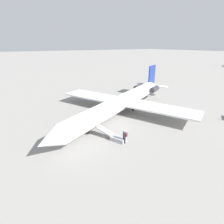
# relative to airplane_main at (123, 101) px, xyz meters

# --- Properties ---
(ground_plane) EXTENTS (600.00, 600.00, 0.00)m
(ground_plane) POSITION_rel_airplane_main_xyz_m (0.86, 0.40, -1.99)
(ground_plane) COLOR gray
(airplane_main) EXTENTS (30.14, 23.82, 6.66)m
(airplane_main) POSITION_rel_airplane_main_xyz_m (0.00, 0.00, 0.00)
(airplane_main) COLOR white
(airplane_main) RESTS_ON ground
(boarding_stairs) EXTENTS (2.63, 4.06, 1.67)m
(boarding_stairs) POSITION_rel_airplane_main_xyz_m (6.33, 7.15, -1.62)
(boarding_stairs) COLOR #99999E
(boarding_stairs) RESTS_ON ground
(passenger) EXTENTS (0.46, 0.57, 1.74)m
(passenger) POSITION_rel_airplane_main_xyz_m (5.89, 8.40, -0.99)
(passenger) COLOR #23232D
(passenger) RESTS_ON ground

